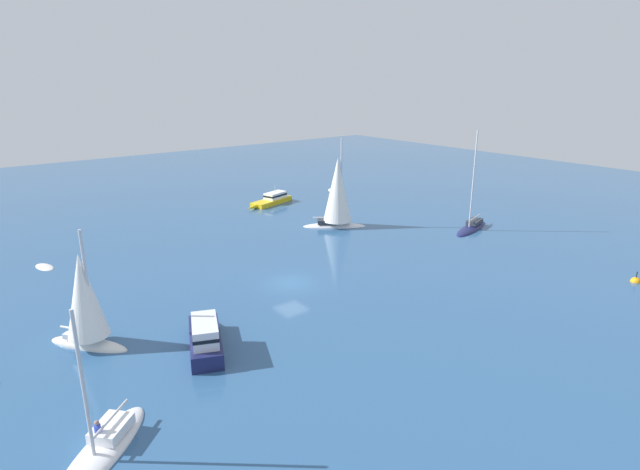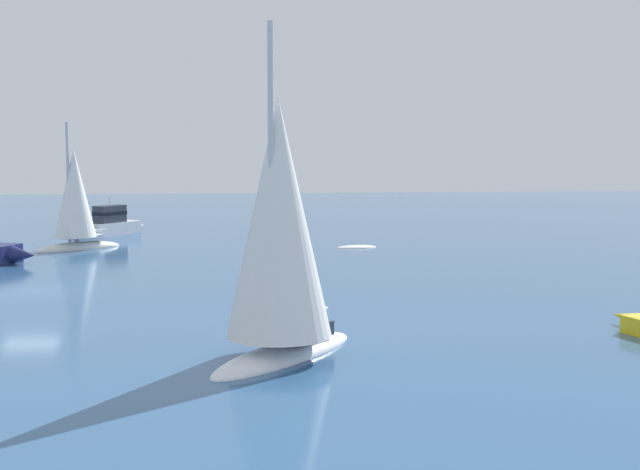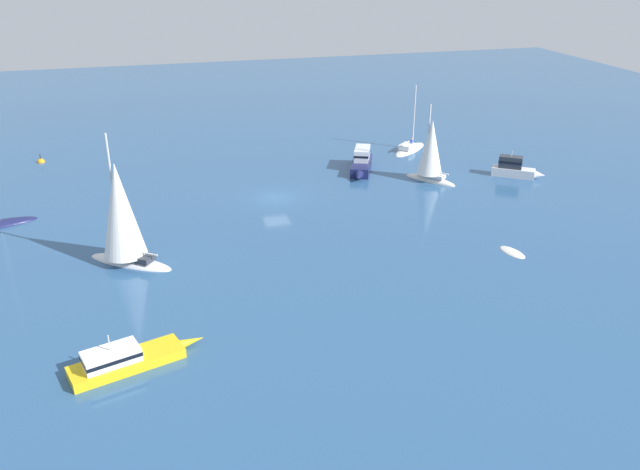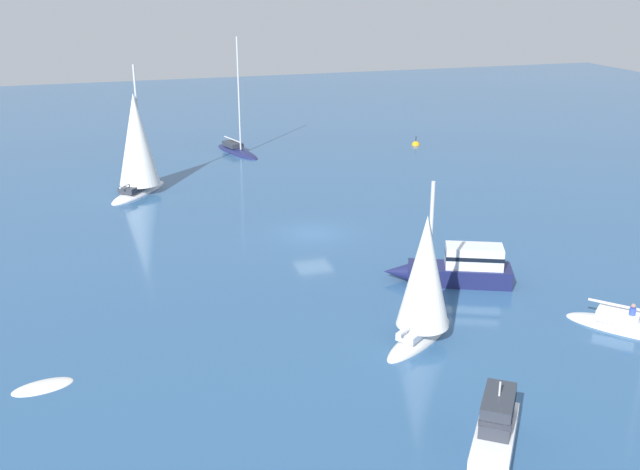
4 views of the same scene
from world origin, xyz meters
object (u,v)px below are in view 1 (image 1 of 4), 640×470
Objects in this scene: cabin_cruiser at (272,199)px; sloop at (85,305)px; ketch at (104,446)px; rib at (332,190)px; powerboat_1 at (205,335)px; channel_buoy at (635,282)px; tender at (45,267)px; ketch_1 at (337,195)px; ketch_2 at (472,227)px.

cabin_cruiser is 0.96× the size of sloop.
ketch is 0.95× the size of sloop.
rib is at bearing 85.80° from sloop.
sloop is 1.15× the size of powerboat_1.
channel_buoy is (-34.46, 12.69, -0.96)m from powerboat_1.
powerboat_1 is 2.99× the size of rib.
ketch_1 is (-30.16, 6.57, 3.87)m from tender.
powerboat_1 is (25.33, 30.78, 0.36)m from cabin_cruiser.
ketch is at bearing 30.25° from cabin_cruiser.
powerboat_1 is (-5.09, 23.04, 0.96)m from tender.
ketch reaches higher than powerboat_1.
sloop is (0.76, 17.96, 3.00)m from tender.
rib is (-45.39, -37.86, -0.17)m from ketch.
ketch_1 is at bearing 172.15° from rib.
powerboat_1 reaches higher than channel_buoy.
tender is 45.26m from ketch_2.
powerboat_1 reaches higher than tender.
ketch_2 is 8.71× the size of channel_buoy.
rib is 1.82× the size of channel_buoy.
channel_buoy is (2.38, 18.68, -0.19)m from ketch_2.
ketch_1 reaches higher than cabin_cruiser.
cabin_cruiser is 0.70× the size of ketch_2.
ketch_1 is 1.26× the size of sloop.
ketch_2 is at bearing -150.94° from rib.
cabin_cruiser is at bearing -16.01° from powerboat_1.
channel_buoy is (-42.59, 6.99, -0.16)m from ketch.
cabin_cruiser is (-0.26, -14.31, -3.27)m from ketch_1.
ketch is 2.84× the size of tender.
ketch_1 is 0.91× the size of ketch_2.
channel_buoy is at bearing 66.61° from ketch_2.
ketch_2 is (-41.93, 17.04, 0.19)m from tender.
ketch_1 is (-33.20, -22.16, 3.70)m from ketch.
sloop is at bearing 72.48° from powerboat_1.
tender is 2.10× the size of channel_buoy.
powerboat_1 is 0.63× the size of ketch_2.
channel_buoy is at bearing 128.90° from ketch.
powerboat_1 is at bearing 173.22° from ketch.
tender is at bearing 35.91° from powerboat_1.
sloop is at bearing 152.13° from rib.
cabin_cruiser reaches higher than channel_buoy.
ketch_2 reaches higher than sloop.
ketch_2 is at bearing 97.68° from cabin_cruiser.
sloop is (31.18, 25.70, 2.39)m from cabin_cruiser.
ketch is 59.11m from rib.
cabin_cruiser is at bearing -81.24° from ketch_2.
ketch is 43.16m from channel_buoy.
rib reaches higher than tender.
ketch_1 is 7.91× the size of channel_buoy.
channel_buoy is (-40.31, 17.76, -2.99)m from sloop.
ketch_1 is at bearing 73.88° from sloop.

